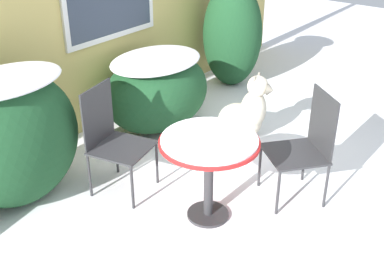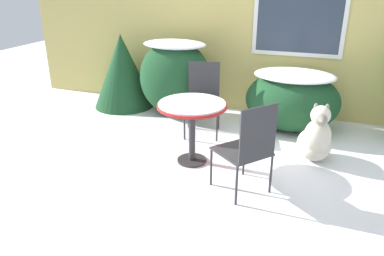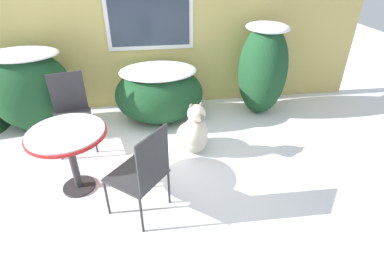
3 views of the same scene
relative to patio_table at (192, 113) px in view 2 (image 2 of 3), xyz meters
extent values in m
plane|color=white|center=(0.35, -0.16, -0.62)|extent=(16.00, 16.00, 0.00)
cube|color=tan|center=(0.35, 2.04, 0.99)|extent=(8.00, 0.06, 3.22)
ellipsoid|color=#194223|center=(-0.78, 1.42, -0.03)|extent=(1.14, 0.79, 1.18)
ellipsoid|color=white|center=(-0.78, 1.42, 0.50)|extent=(0.97, 0.67, 0.12)
ellipsoid|color=#194223|center=(0.99, 1.42, -0.19)|extent=(1.30, 0.99, 0.86)
ellipsoid|color=white|center=(0.99, 1.42, 0.18)|extent=(1.11, 0.84, 0.12)
cone|color=#194223|center=(-1.77, 1.56, -0.02)|extent=(0.99, 0.99, 1.20)
cylinder|color=#2D2D30|center=(0.00, 0.00, -0.61)|extent=(0.35, 0.35, 0.03)
cylinder|color=#2D2D30|center=(0.00, 0.00, -0.26)|extent=(0.08, 0.08, 0.66)
cylinder|color=red|center=(0.00, 0.00, 0.08)|extent=(0.80, 0.80, 0.03)
cylinder|color=white|center=(0.00, 0.00, 0.11)|extent=(0.76, 0.76, 0.02)
cube|color=#2D2D30|center=(-0.14, 0.83, -0.19)|extent=(0.56, 0.56, 0.02)
cube|color=#2D2D30|center=(-0.20, 1.05, 0.09)|extent=(0.43, 0.11, 0.53)
cylinder|color=#2D2D30|center=(-0.31, 0.57, -0.41)|extent=(0.02, 0.02, 0.42)
cylinder|color=#2D2D30|center=(0.12, 0.66, -0.41)|extent=(0.02, 0.02, 0.42)
cylinder|color=#2D2D30|center=(-0.40, 0.99, -0.41)|extent=(0.02, 0.02, 0.42)
cylinder|color=#2D2D30|center=(0.02, 1.09, -0.41)|extent=(0.02, 0.02, 0.42)
cube|color=#2D2D30|center=(0.68, -0.41, -0.19)|extent=(0.66, 0.66, 0.02)
cube|color=#2D2D30|center=(0.85, -0.56, 0.09)|extent=(0.29, 0.34, 0.53)
cylinder|color=#2D2D30|center=(0.65, -0.11, -0.41)|extent=(0.02, 0.02, 0.42)
cylinder|color=#2D2D30|center=(0.37, -0.44, -0.41)|extent=(0.02, 0.02, 0.42)
cylinder|color=#2D2D30|center=(0.98, -0.38, -0.41)|extent=(0.02, 0.02, 0.42)
cylinder|color=#2D2D30|center=(0.71, -0.72, -0.41)|extent=(0.02, 0.02, 0.42)
ellipsoid|color=beige|center=(1.36, 0.56, -0.43)|extent=(0.47, 0.54, 0.38)
ellipsoid|color=beige|center=(1.38, 0.41, -0.27)|extent=(0.35, 0.32, 0.42)
sphere|color=beige|center=(1.39, 0.38, 0.01)|extent=(0.22, 0.22, 0.22)
cone|color=gray|center=(1.41, 0.24, -0.01)|extent=(0.13, 0.08, 0.12)
ellipsoid|color=gray|center=(1.32, 0.39, 0.09)|extent=(0.05, 0.04, 0.10)
ellipsoid|color=gray|center=(1.44, 0.41, 0.09)|extent=(0.05, 0.04, 0.10)
ellipsoid|color=beige|center=(1.32, 0.78, -0.53)|extent=(0.11, 0.24, 0.07)
camera|label=1|loc=(-2.67, -1.88, 1.89)|focal=45.00mm
camera|label=2|loc=(1.34, -3.77, 1.46)|focal=35.00mm
camera|label=3|loc=(0.89, -2.69, 1.68)|focal=28.00mm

